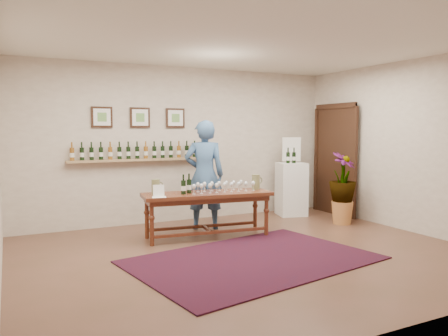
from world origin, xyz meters
name	(u,v)px	position (x,y,z in m)	size (l,w,h in m)	color
ground	(250,254)	(0.00, 0.00, 0.00)	(6.00, 6.00, 0.00)	#4F3623
room_shell	(298,158)	(2.11, 1.86, 1.12)	(6.00, 6.00, 6.00)	beige
rug	(253,260)	(-0.11, -0.27, 0.01)	(3.02, 2.01, 0.02)	#4B0D13
tasting_table	(207,199)	(-0.14, 1.09, 0.60)	(2.05, 0.88, 0.70)	#431510
table_glasses	(218,187)	(0.05, 1.10, 0.78)	(1.15, 0.26, 0.16)	silver
table_bottles	(186,184)	(-0.48, 1.12, 0.85)	(0.27, 0.15, 0.29)	black
pitcher_left	(156,187)	(-0.92, 1.25, 0.82)	(0.15, 0.15, 0.23)	olive
pitcher_right	(256,182)	(0.72, 1.08, 0.82)	(0.15, 0.15, 0.24)	olive
menu_card	(159,191)	(-0.96, 0.98, 0.79)	(0.20, 0.14, 0.18)	white
display_pedestal	(291,189)	(2.06, 1.99, 0.51)	(0.51, 0.51, 1.03)	white
pedestal_bottles	(291,155)	(2.00, 1.92, 1.19)	(0.32, 0.08, 0.32)	black
info_sign	(292,149)	(2.14, 2.11, 1.29)	(0.38, 0.02, 0.52)	white
potted_plant	(343,188)	(2.40, 0.91, 0.64)	(0.78, 0.78, 1.10)	#B6743C
person	(204,175)	(0.07, 1.67, 0.91)	(0.67, 0.44, 1.83)	#385984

